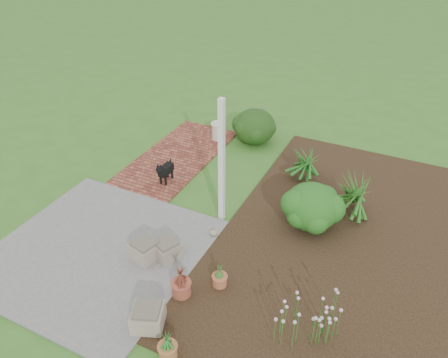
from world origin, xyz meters
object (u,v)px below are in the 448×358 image
at_px(cream_ceramic_urn, 218,131).
at_px(evergreen_shrub, 312,205).
at_px(stone_trough_near, 148,317).
at_px(black_dog, 165,170).

relative_size(cream_ceramic_urn, evergreen_shrub, 0.42).
bearing_deg(stone_trough_near, evergreen_shrub, 66.61).
xyz_separation_m(black_dog, evergreen_shrub, (3.24, -0.01, 0.13)).
bearing_deg(evergreen_shrub, black_dog, 179.79).
bearing_deg(black_dog, stone_trough_near, -63.61).
bearing_deg(cream_ceramic_urn, evergreen_shrub, -36.59).
height_order(black_dog, evergreen_shrub, evergreen_shrub).
xyz_separation_m(cream_ceramic_urn, evergreen_shrub, (3.12, -2.32, 0.22)).
distance_m(black_dog, cream_ceramic_urn, 2.31).
xyz_separation_m(stone_trough_near, black_dog, (-1.82, 3.30, 0.15)).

